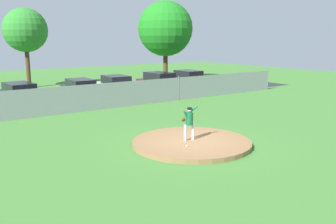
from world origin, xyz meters
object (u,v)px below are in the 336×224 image
object	(u,v)px
pitcher_youth	(189,120)
parked_car_burgundy	(159,83)
baseball	(187,146)
parked_car_charcoal	(81,90)
parked_car_red	(188,80)
parked_car_navy	(20,95)
parked_car_silver	(116,87)

from	to	relation	value
pitcher_youth	parked_car_burgundy	xyz separation A→B (m)	(8.14, 14.15, -0.27)
baseball	parked_car_charcoal	distance (m)	15.30
pitcher_youth	parked_car_charcoal	xyz separation A→B (m)	(1.00, 14.46, -0.34)
parked_car_red	parked_car_charcoal	bearing A→B (deg)	-178.71
pitcher_youth	parked_car_red	world-z (taller)	pitcher_youth
pitcher_youth	parked_car_navy	world-z (taller)	pitcher_youth
parked_car_red	parked_car_silver	bearing A→B (deg)	-175.73
parked_car_navy	parked_car_red	distance (m)	15.45
parked_car_silver	parked_car_red	size ratio (longest dim) A/B	0.95
baseball	parked_car_red	size ratio (longest dim) A/B	0.02
baseball	parked_car_silver	xyz separation A→B (m)	(4.60, 14.85, 0.58)
baseball	parked_car_burgundy	xyz separation A→B (m)	(8.86, 14.89, 0.60)
pitcher_youth	parked_car_silver	size ratio (longest dim) A/B	0.37
pitcher_youth	parked_car_navy	bearing A→B (deg)	104.44
pitcher_youth	baseball	size ratio (longest dim) A/B	20.90
pitcher_youth	parked_car_navy	size ratio (longest dim) A/B	0.33
parked_car_navy	parked_car_charcoal	distance (m)	4.64
parked_car_silver	parked_car_burgundy	distance (m)	4.26
parked_car_red	parked_car_burgundy	size ratio (longest dim) A/B	0.93
pitcher_youth	parked_car_burgundy	world-z (taller)	parked_car_burgundy
baseball	parked_car_burgundy	distance (m)	17.34
parked_car_silver	parked_car_charcoal	bearing A→B (deg)	173.11
pitcher_youth	parked_car_navy	xyz separation A→B (m)	(-3.62, 14.05, -0.30)
pitcher_youth	parked_car_silver	world-z (taller)	pitcher_youth
parked_car_silver	parked_car_red	bearing A→B (deg)	4.27
parked_car_red	parked_car_burgundy	bearing A→B (deg)	-171.51
parked_car_charcoal	parked_car_silver	bearing A→B (deg)	-6.89
baseball	parked_car_silver	world-z (taller)	parked_car_silver
parked_car_silver	parked_car_charcoal	size ratio (longest dim) A/B	0.89
baseball	parked_car_navy	xyz separation A→B (m)	(-2.90, 14.79, 0.57)
parked_car_silver	parked_car_charcoal	world-z (taller)	parked_car_silver
parked_car_silver	parked_car_navy	xyz separation A→B (m)	(-7.50, -0.06, -0.02)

